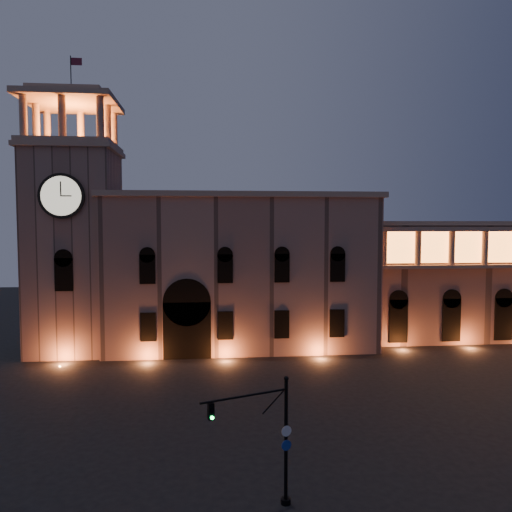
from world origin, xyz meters
The scene contains 5 objects.
ground centered at (0.00, 0.00, 0.00)m, with size 160.00×160.00×0.00m, color black.
government_building centered at (-2.08, 21.93, 8.77)m, with size 30.80×12.80×17.60m.
clock_tower centered at (-20.50, 20.98, 12.50)m, with size 9.80×9.80×32.40m.
colonnade_wing centered at (32.00, 23.92, 7.33)m, with size 40.60×11.50×14.50m.
traffic_light centered at (-2.69, -12.14, 3.47)m, with size 4.55×1.91×6.61m.
Camera 1 is at (-5.78, -36.00, 14.17)m, focal length 35.00 mm.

